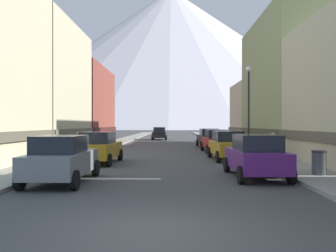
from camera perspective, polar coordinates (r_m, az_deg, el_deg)
The scene contains 22 objects.
ground_plane at distance 7.68m, azimuth -2.42°, elevation -16.41°, with size 400.00×400.00×0.00m, color #414141.
sidewalk_left at distance 42.92m, azimuth -8.03°, elevation -2.56°, with size 2.50×100.00×0.15m, color gray.
sidewalk_right at distance 42.79m, azimuth 8.76°, elevation -2.57°, with size 2.50×100.00×0.15m, color gray.
storefront_left_2 at distance 31.77m, azimuth -22.91°, elevation 5.27°, with size 10.02×10.98×10.29m.
storefront_left_3 at distance 43.35m, azimuth -15.61°, elevation 2.95°, with size 9.10×13.06×8.76m.
storefront_right_2 at distance 32.81m, azimuth 21.42°, elevation 5.82°, with size 9.01×13.61×11.11m.
storefront_right_3 at distance 42.85m, azimuth 15.38°, elevation 1.73°, with size 7.53×8.05×6.83m.
car_left_0 at distance 14.17m, azimuth -16.51°, elevation -5.01°, with size 2.08×4.41×1.78m.
car_left_1 at distance 20.57m, azimuth -10.96°, elevation -3.35°, with size 2.18×4.45×1.78m.
car_right_0 at distance 15.24m, azimuth 13.75°, elevation -4.63°, with size 2.12×4.43×1.78m.
car_right_1 at distance 22.56m, azimuth 9.53°, elevation -3.03°, with size 2.25×4.49×1.78m.
car_right_2 at distance 28.60m, azimuth 7.71°, elevation -2.33°, with size 2.24×4.48×1.78m.
car_right_3 at distance 34.85m, azimuth 6.49°, elevation -1.86°, with size 2.24×4.48×1.78m.
car_driving_0 at distance 50.57m, azimuth -1.37°, elevation -1.19°, with size 2.06×4.40×1.78m.
trash_bin_right at distance 15.94m, azimuth 22.84°, elevation -5.36°, with size 0.59×0.59×0.98m.
potted_plant_0 at distance 25.06m, azimuth 16.16°, elevation -3.16°, with size 0.64×0.64×1.01m.
potted_plant_1 at distance 20.93m, azimuth -19.91°, elevation -3.84°, with size 0.69×0.69×1.00m.
pedestrian_0 at distance 21.94m, azimuth 16.34°, elevation -3.21°, with size 0.36×0.36×1.57m.
pedestrian_1 at distance 25.81m, azimuth -14.08°, elevation -2.73°, with size 0.36×0.36×1.53m.
pedestrian_2 at distance 31.78m, azimuth 11.50°, elevation -2.15°, with size 0.36×0.36×1.54m.
streetlamp_right at distance 24.24m, azimuth 12.68°, elevation 4.50°, with size 0.36×0.36×5.86m.
mountain_backdrop at distance 271.80m, azimuth 0.50°, elevation 10.68°, with size 271.49×271.49×102.43m, color silver.
Camera 1 is at (0.43, -7.34, 2.21)m, focal length 38.40 mm.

